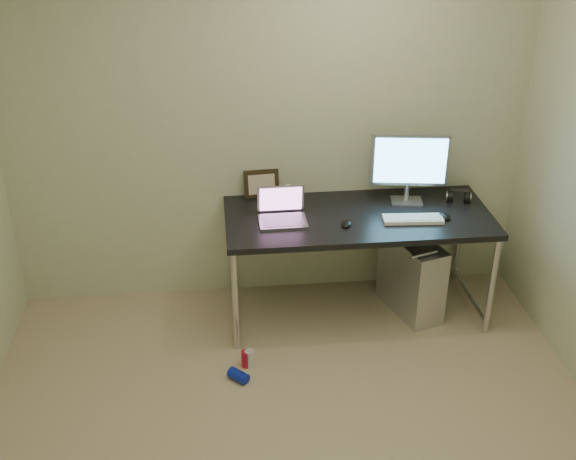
# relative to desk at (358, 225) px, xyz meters

# --- Properties ---
(wall_back) EXTENTS (3.50, 0.02, 2.50)m
(wall_back) POSITION_rel_desk_xyz_m (-0.55, 0.38, 0.57)
(wall_back) COLOR beige
(wall_back) RESTS_ON ground
(desk) EXTENTS (1.74, 0.76, 0.75)m
(desk) POSITION_rel_desk_xyz_m (0.00, 0.00, 0.00)
(desk) COLOR black
(desk) RESTS_ON ground
(tower_computer) EXTENTS (0.38, 0.57, 0.58)m
(tower_computer) POSITION_rel_desk_xyz_m (0.39, -0.02, -0.40)
(tower_computer) COLOR silver
(tower_computer) RESTS_ON ground
(cable_a) EXTENTS (0.01, 0.16, 0.69)m
(cable_a) POSITION_rel_desk_xyz_m (0.34, 0.33, -0.28)
(cable_a) COLOR black
(cable_a) RESTS_ON ground
(cable_b) EXTENTS (0.02, 0.11, 0.71)m
(cable_b) POSITION_rel_desk_xyz_m (0.43, 0.31, -0.30)
(cable_b) COLOR black
(cable_b) RESTS_ON ground
(can_red) EXTENTS (0.07, 0.07, 0.11)m
(can_red) POSITION_rel_desk_xyz_m (-0.78, -0.53, -0.62)
(can_red) COLOR red
(can_red) RESTS_ON ground
(can_white) EXTENTS (0.06, 0.06, 0.11)m
(can_white) POSITION_rel_desk_xyz_m (-0.76, -0.53, -0.62)
(can_white) COLOR silver
(can_white) RESTS_ON ground
(can_blue) EXTENTS (0.14, 0.14, 0.07)m
(can_blue) POSITION_rel_desk_xyz_m (-0.84, -0.67, -0.64)
(can_blue) COLOR #0D21B0
(can_blue) RESTS_ON ground
(laptop) EXTENTS (0.31, 0.25, 0.21)m
(laptop) POSITION_rel_desk_xyz_m (-0.50, -0.01, 0.12)
(laptop) COLOR #ACADB4
(laptop) RESTS_ON desk
(monitor) EXTENTS (0.51, 0.18, 0.48)m
(monitor) POSITION_rel_desk_xyz_m (0.36, 0.16, 0.35)
(monitor) COLOR #ACADB4
(monitor) RESTS_ON desk
(keyboard) EXTENTS (0.39, 0.15, 0.02)m
(keyboard) POSITION_rel_desk_xyz_m (0.33, -0.12, 0.08)
(keyboard) COLOR white
(keyboard) RESTS_ON desk
(mouse_right) EXTENTS (0.10, 0.13, 0.04)m
(mouse_right) POSITION_rel_desk_xyz_m (0.54, -0.10, 0.09)
(mouse_right) COLOR black
(mouse_right) RESTS_ON desk
(mouse_left) EXTENTS (0.10, 0.12, 0.04)m
(mouse_left) POSITION_rel_desk_xyz_m (-0.10, -0.14, 0.09)
(mouse_left) COLOR black
(mouse_left) RESTS_ON desk
(headphones) EXTENTS (0.17, 0.10, 0.10)m
(headphones) POSITION_rel_desk_xyz_m (0.71, 0.14, 0.10)
(headphones) COLOR black
(headphones) RESTS_ON desk
(picture_frame) EXTENTS (0.24, 0.09, 0.19)m
(picture_frame) POSITION_rel_desk_xyz_m (-0.61, 0.35, 0.17)
(picture_frame) COLOR black
(picture_frame) RESTS_ON desk
(webcam) EXTENTS (0.04, 0.03, 0.11)m
(webcam) POSITION_rel_desk_xyz_m (-0.43, 0.28, 0.15)
(webcam) COLOR silver
(webcam) RESTS_ON desk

